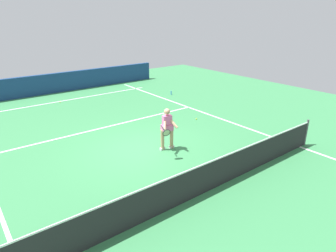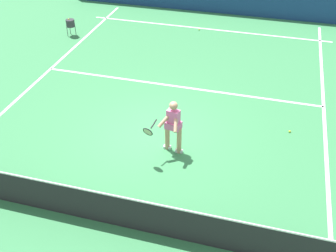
{
  "view_description": "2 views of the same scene",
  "coord_description": "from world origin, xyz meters",
  "px_view_note": "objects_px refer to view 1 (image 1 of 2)",
  "views": [
    {
      "loc": [
        5.18,
        8.39,
        4.64
      ],
      "look_at": [
        -0.42,
        1.12,
        1.13
      ],
      "focal_mm": 31.43,
      "sensor_mm": 36.0,
      "label": 1
    },
    {
      "loc": [
        -3.0,
        9.11,
        7.05
      ],
      "look_at": [
        -0.67,
        0.77,
        0.9
      ],
      "focal_mm": 44.03,
      "sensor_mm": 36.0,
      "label": 2
    }
  ],
  "objects_px": {
    "tennis_ball_mid": "(60,102)",
    "water_bottle": "(171,93)",
    "tennis_player": "(167,128)",
    "tennis_ball_near": "(196,119)"
  },
  "relations": [
    {
      "from": "tennis_ball_mid",
      "to": "water_bottle",
      "type": "bearing_deg",
      "value": 157.82
    },
    {
      "from": "tennis_player",
      "to": "tennis_ball_mid",
      "type": "relative_size",
      "value": 23.48
    },
    {
      "from": "tennis_ball_near",
      "to": "tennis_ball_mid",
      "type": "height_order",
      "value": "same"
    },
    {
      "from": "tennis_ball_mid",
      "to": "water_bottle",
      "type": "height_order",
      "value": "water_bottle"
    },
    {
      "from": "tennis_player",
      "to": "tennis_ball_near",
      "type": "height_order",
      "value": "tennis_player"
    },
    {
      "from": "tennis_player",
      "to": "water_bottle",
      "type": "xyz_separation_m",
      "value": [
        -4.92,
        -6.02,
        -0.73
      ]
    },
    {
      "from": "tennis_player",
      "to": "tennis_ball_near",
      "type": "relative_size",
      "value": 23.48
    },
    {
      "from": "tennis_player",
      "to": "water_bottle",
      "type": "distance_m",
      "value": 7.81
    },
    {
      "from": "tennis_ball_near",
      "to": "water_bottle",
      "type": "height_order",
      "value": "water_bottle"
    },
    {
      "from": "tennis_ball_near",
      "to": "water_bottle",
      "type": "bearing_deg",
      "value": -113.51
    }
  ]
}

